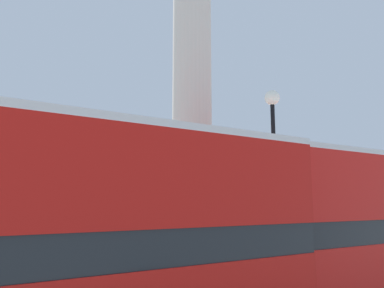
# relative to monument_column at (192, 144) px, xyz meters

# --- Properties ---
(ground_plane) EXTENTS (200.00, 200.00, 0.00)m
(ground_plane) POSITION_rel_monument_column_xyz_m (0.00, 0.00, -5.41)
(ground_plane) COLOR #9E9B93
(monument_column) EXTENTS (6.11, 6.11, 20.55)m
(monument_column) POSITION_rel_monument_column_xyz_m (0.00, 0.00, 0.00)
(monument_column) COLOR beige
(monument_column) RESTS_ON ground_plane
(bus_a) EXTENTS (10.36, 3.14, 4.29)m
(bus_a) POSITION_rel_monument_column_xyz_m (-7.80, -6.37, -3.04)
(bus_a) COLOR #B7140F
(bus_a) RESTS_ON ground_plane
(bus_c) EXTENTS (11.29, 3.30, 4.32)m
(bus_c) POSITION_rel_monument_column_xyz_m (1.71, -6.57, -3.02)
(bus_c) COLOR red
(bus_c) RESTS_ON ground_plane
(equestrian_statue) EXTENTS (3.20, 2.37, 6.40)m
(equestrian_statue) POSITION_rel_monument_column_xyz_m (9.50, 2.25, -3.51)
(equestrian_statue) COLOR beige
(equestrian_statue) RESTS_ON ground_plane
(street_lamp) EXTENTS (0.51, 0.51, 6.79)m
(street_lamp) POSITION_rel_monument_column_xyz_m (0.47, -4.00, -1.12)
(street_lamp) COLOR black
(street_lamp) RESTS_ON ground_plane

